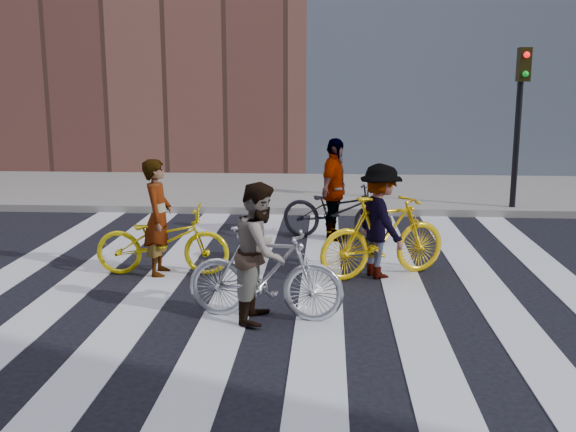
# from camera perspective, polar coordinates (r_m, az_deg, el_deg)

# --- Properties ---
(ground) EXTENTS (100.00, 100.00, 0.00)m
(ground) POSITION_cam_1_polar(r_m,az_deg,el_deg) (8.88, -0.78, -6.40)
(ground) COLOR black
(ground) RESTS_ON ground
(sidewalk_far) EXTENTS (100.00, 5.00, 0.15)m
(sidewalk_far) POSITION_cam_1_polar(r_m,az_deg,el_deg) (16.15, 1.21, 2.10)
(sidewalk_far) COLOR gray
(sidewalk_far) RESTS_ON ground
(zebra_crosswalk) EXTENTS (8.25, 10.00, 0.01)m
(zebra_crosswalk) POSITION_cam_1_polar(r_m,az_deg,el_deg) (8.87, -0.78, -6.36)
(zebra_crosswalk) COLOR silver
(zebra_crosswalk) RESTS_ON ground
(traffic_signal) EXTENTS (0.22, 0.42, 3.33)m
(traffic_signal) POSITION_cam_1_polar(r_m,az_deg,el_deg) (14.25, 19.07, 9.12)
(traffic_signal) COLOR black
(traffic_signal) RESTS_ON ground
(bike_yellow_left) EXTENTS (1.91, 0.73, 0.99)m
(bike_yellow_left) POSITION_cam_1_polar(r_m,az_deg,el_deg) (9.66, -10.57, -2.06)
(bike_yellow_left) COLOR #D7C20B
(bike_yellow_left) RESTS_ON ground
(bike_silver_mid) EXTENTS (1.87, 0.73, 1.09)m
(bike_silver_mid) POSITION_cam_1_polar(r_m,az_deg,el_deg) (7.74, -1.95, -4.90)
(bike_silver_mid) COLOR silver
(bike_silver_mid) RESTS_ON ground
(bike_yellow_right) EXTENTS (1.98, 1.30, 1.16)m
(bike_yellow_right) POSITION_cam_1_polar(r_m,az_deg,el_deg) (9.46, 8.07, -1.73)
(bike_yellow_right) COLOR yellow
(bike_yellow_right) RESTS_ON ground
(bike_dark_rear) EXTENTS (2.07, 1.24, 1.03)m
(bike_dark_rear) POSITION_cam_1_polar(r_m,az_deg,el_deg) (11.57, 4.15, 0.46)
(bike_dark_rear) COLOR black
(bike_dark_rear) RESTS_ON ground
(rider_left) EXTENTS (0.42, 0.62, 1.65)m
(rider_left) POSITION_cam_1_polar(r_m,az_deg,el_deg) (9.60, -10.93, -0.14)
(rider_left) COLOR slate
(rider_left) RESTS_ON ground
(rider_mid) EXTENTS (0.70, 0.85, 1.61)m
(rider_mid) POSITION_cam_1_polar(r_m,az_deg,el_deg) (7.67, -2.34, -3.05)
(rider_mid) COLOR slate
(rider_mid) RESTS_ON ground
(rider_right) EXTENTS (0.97, 1.18, 1.60)m
(rider_right) POSITION_cam_1_polar(r_m,az_deg,el_deg) (9.41, 7.80, -0.43)
(rider_right) COLOR slate
(rider_right) RESTS_ON ground
(rider_rear) EXTENTS (0.72, 1.11, 1.75)m
(rider_rear) POSITION_cam_1_polar(r_m,az_deg,el_deg) (11.50, 3.93, 2.24)
(rider_rear) COLOR slate
(rider_rear) RESTS_ON ground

